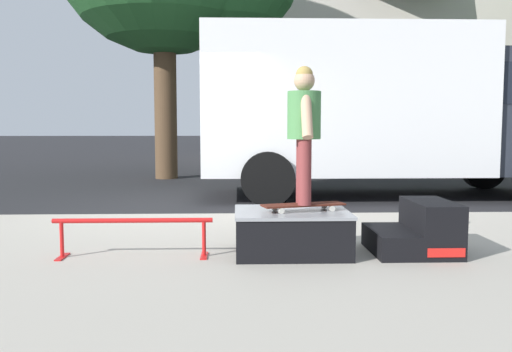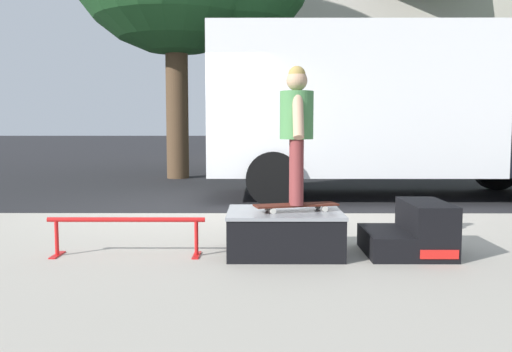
% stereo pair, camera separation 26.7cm
% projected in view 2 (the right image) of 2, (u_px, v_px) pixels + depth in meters
% --- Properties ---
extents(ground_plane, '(140.00, 140.00, 0.00)m').
position_uv_depth(ground_plane, '(181.00, 216.00, 7.99)').
color(ground_plane, black).
extents(sidewalk_slab, '(50.00, 5.00, 0.12)m').
position_uv_depth(sidewalk_slab, '(134.00, 263.00, 5.00)').
color(sidewalk_slab, '#A8A093').
rests_on(sidewalk_slab, ground).
extents(skate_box, '(1.06, 0.82, 0.41)m').
position_uv_depth(skate_box, '(284.00, 231.00, 5.09)').
color(skate_box, black).
rests_on(skate_box, sidewalk_slab).
extents(kicker_ramp, '(0.76, 0.80, 0.49)m').
position_uv_depth(kicker_ramp, '(413.00, 232.00, 5.08)').
color(kicker_ramp, black).
rests_on(kicker_ramp, sidewalk_slab).
extents(grind_rail, '(1.45, 0.28, 0.36)m').
position_uv_depth(grind_rail, '(126.00, 227.00, 5.00)').
color(grind_rail, red).
rests_on(grind_rail, sidewalk_slab).
extents(skateboard, '(0.81, 0.40, 0.07)m').
position_uv_depth(skateboard, '(296.00, 205.00, 5.03)').
color(skateboard, '#4C1E14').
rests_on(skateboard, skate_box).
extents(skater_kid, '(0.31, 0.65, 1.26)m').
position_uv_depth(skater_kid, '(297.00, 123.00, 4.96)').
color(skater_kid, brown).
rests_on(skater_kid, skateboard).
extents(box_truck, '(6.91, 2.63, 3.05)m').
position_uv_depth(box_truck, '(400.00, 105.00, 10.01)').
color(box_truck, white).
rests_on(box_truck, ground).
extents(house_behind, '(9.54, 8.23, 8.40)m').
position_uv_depth(house_behind, '(392.00, 52.00, 21.33)').
color(house_behind, beige).
rests_on(house_behind, ground).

